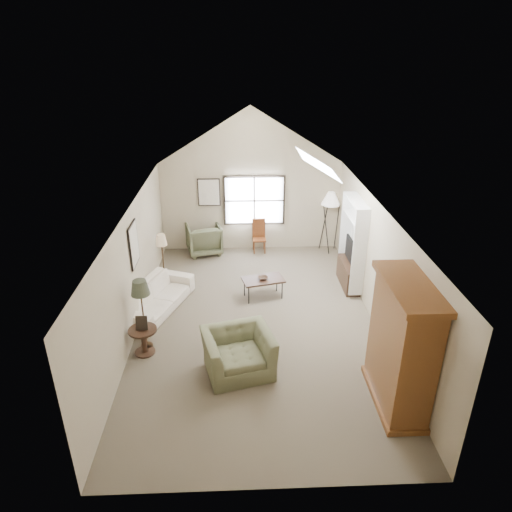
{
  "coord_description": "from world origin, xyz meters",
  "views": [
    {
      "loc": [
        -0.36,
        -8.2,
        5.41
      ],
      "look_at": [
        0.0,
        0.4,
        1.4
      ],
      "focal_mm": 32.0,
      "sensor_mm": 36.0,
      "label": 1
    }
  ],
  "objects_px": {
    "armchair_far": "(204,239)",
    "side_chair": "(259,236)",
    "coffee_table": "(263,288)",
    "sofa": "(157,297)",
    "side_table": "(144,341)",
    "armoire": "(402,346)",
    "armchair_near": "(238,353)"
  },
  "relations": [
    {
      "from": "coffee_table",
      "to": "side_chair",
      "type": "xyz_separation_m",
      "value": [
        0.03,
        2.6,
        0.23
      ]
    },
    {
      "from": "side_chair",
      "to": "armoire",
      "type": "bearing_deg",
      "value": -74.19
    },
    {
      "from": "armchair_far",
      "to": "coffee_table",
      "type": "relative_size",
      "value": 0.99
    },
    {
      "from": "side_table",
      "to": "side_chair",
      "type": "height_order",
      "value": "side_chair"
    },
    {
      "from": "sofa",
      "to": "coffee_table",
      "type": "bearing_deg",
      "value": -59.05
    },
    {
      "from": "armchair_far",
      "to": "side_table",
      "type": "bearing_deg",
      "value": 65.08
    },
    {
      "from": "side_table",
      "to": "sofa",
      "type": "bearing_deg",
      "value": 90.0
    },
    {
      "from": "armoire",
      "to": "sofa",
      "type": "bearing_deg",
      "value": 144.93
    },
    {
      "from": "armoire",
      "to": "sofa",
      "type": "relative_size",
      "value": 1.03
    },
    {
      "from": "armoire",
      "to": "side_table",
      "type": "xyz_separation_m",
      "value": [
        -4.38,
        1.47,
        -0.83
      ]
    },
    {
      "from": "armchair_near",
      "to": "coffee_table",
      "type": "distance_m",
      "value": 2.7
    },
    {
      "from": "armchair_far",
      "to": "sofa",
      "type": "bearing_deg",
      "value": 59.71
    },
    {
      "from": "sofa",
      "to": "armchair_near",
      "type": "xyz_separation_m",
      "value": [
        1.8,
        -2.2,
        0.08
      ]
    },
    {
      "from": "sofa",
      "to": "armchair_near",
      "type": "relative_size",
      "value": 1.79
    },
    {
      "from": "side_table",
      "to": "armoire",
      "type": "bearing_deg",
      "value": -18.61
    },
    {
      "from": "armoire",
      "to": "armchair_near",
      "type": "height_order",
      "value": "armoire"
    },
    {
      "from": "armchair_far",
      "to": "coffee_table",
      "type": "height_order",
      "value": "armchair_far"
    },
    {
      "from": "sofa",
      "to": "armchair_far",
      "type": "height_order",
      "value": "armchair_far"
    },
    {
      "from": "sofa",
      "to": "side_chair",
      "type": "bearing_deg",
      "value": -17.93
    },
    {
      "from": "armchair_near",
      "to": "coffee_table",
      "type": "height_order",
      "value": "armchair_near"
    },
    {
      "from": "armoire",
      "to": "armchair_far",
      "type": "distance_m",
      "value": 7.07
    },
    {
      "from": "sofa",
      "to": "coffee_table",
      "type": "distance_m",
      "value": 2.44
    },
    {
      "from": "side_table",
      "to": "side_chair",
      "type": "bearing_deg",
      "value": 62.31
    },
    {
      "from": "sofa",
      "to": "coffee_table",
      "type": "height_order",
      "value": "sofa"
    },
    {
      "from": "coffee_table",
      "to": "armoire",
      "type": "bearing_deg",
      "value": -60.47
    },
    {
      "from": "armoire",
      "to": "coffee_table",
      "type": "xyz_separation_m",
      "value": [
        -1.98,
        3.5,
        -0.86
      ]
    },
    {
      "from": "side_chair",
      "to": "armchair_far",
      "type": "bearing_deg",
      "value": 178.06
    },
    {
      "from": "armchair_far",
      "to": "side_chair",
      "type": "relative_size",
      "value": 0.98
    },
    {
      "from": "coffee_table",
      "to": "side_table",
      "type": "bearing_deg",
      "value": -139.76
    },
    {
      "from": "sofa",
      "to": "side_table",
      "type": "height_order",
      "value": "sofa"
    },
    {
      "from": "armoire",
      "to": "side_table",
      "type": "distance_m",
      "value": 4.7
    },
    {
      "from": "coffee_table",
      "to": "side_table",
      "type": "distance_m",
      "value": 3.14
    }
  ]
}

